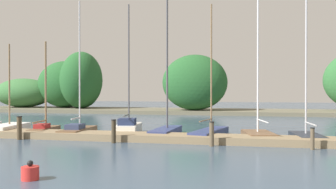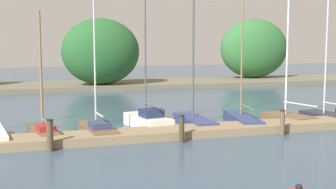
% 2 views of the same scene
% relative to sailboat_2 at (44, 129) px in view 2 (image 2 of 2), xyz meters
% --- Properties ---
extents(dock_pier, '(26.84, 1.80, 0.35)m').
position_rel_sailboat_2_xyz_m(dock_pier, '(7.48, -1.54, -0.17)').
color(dock_pier, '#847051').
rests_on(dock_pier, ground).
extents(far_shore, '(65.00, 8.21, 7.24)m').
position_rel_sailboat_2_xyz_m(far_shore, '(1.31, 22.41, 2.46)').
color(far_shore, '#66604C').
rests_on(far_shore, ground).
extents(sailboat_2, '(1.44, 3.43, 5.41)m').
position_rel_sailboat_2_xyz_m(sailboat_2, '(0.00, 0.00, 0.00)').
color(sailboat_2, brown).
rests_on(sailboat_2, ground).
extents(sailboat_3, '(1.39, 3.83, 7.60)m').
position_rel_sailboat_2_xyz_m(sailboat_3, '(2.26, -0.25, -0.01)').
color(sailboat_3, brown).
rests_on(sailboat_3, ground).
extents(sailboat_4, '(1.77, 3.53, 7.53)m').
position_rel_sailboat_2_xyz_m(sailboat_4, '(4.85, 0.84, 0.07)').
color(sailboat_4, silver).
rests_on(sailboat_4, ground).
extents(sailboat_5, '(1.12, 4.08, 8.32)m').
position_rel_sailboat_2_xyz_m(sailboat_5, '(7.17, 0.62, 0.06)').
color(sailboat_5, navy).
rests_on(sailboat_5, ground).
extents(sailboat_6, '(1.78, 4.42, 7.16)m').
position_rel_sailboat_2_xyz_m(sailboat_6, '(9.65, 0.33, -0.03)').
color(sailboat_6, navy).
rests_on(sailboat_6, ground).
extents(sailboat_7, '(1.87, 3.47, 8.34)m').
position_rel_sailboat_2_xyz_m(sailboat_7, '(12.12, 0.08, 0.02)').
color(sailboat_7, brown).
rests_on(sailboat_7, ground).
extents(sailboat_8, '(1.53, 3.29, 7.33)m').
position_rel_sailboat_2_xyz_m(sailboat_8, '(14.46, 0.04, -0.02)').
color(sailboat_8, '#232833').
rests_on(sailboat_8, ground).
extents(mooring_piling_1, '(0.28, 0.28, 1.21)m').
position_rel_sailboat_2_xyz_m(mooring_piling_1, '(0.15, -2.67, 0.26)').
color(mooring_piling_1, '#4C3D28').
rests_on(mooring_piling_1, ground).
extents(mooring_piling_2, '(0.25, 0.25, 1.13)m').
position_rel_sailboat_2_xyz_m(mooring_piling_2, '(5.33, -2.78, 0.22)').
color(mooring_piling_2, '#3D3323').
rests_on(mooring_piling_2, ground).
extents(mooring_piling_3, '(0.24, 0.24, 1.13)m').
position_rel_sailboat_2_xyz_m(mooring_piling_3, '(10.04, -2.80, 0.22)').
color(mooring_piling_3, brown).
rests_on(mooring_piling_3, ground).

